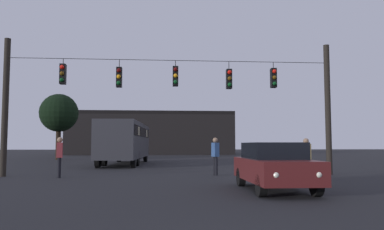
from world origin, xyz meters
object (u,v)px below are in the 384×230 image
car_near_right (274,165)px  pedestrian_crossing_left (60,154)px  car_far_left (132,151)px  pedestrian_crossing_right (215,154)px  pedestrian_crossing_center (306,156)px  city_bus (126,139)px  tree_left_silhouette (59,113)px

car_near_right → pedestrian_crossing_left: 9.67m
car_far_left → pedestrian_crossing_right: bearing=-75.8°
pedestrian_crossing_center → car_far_left: bearing=109.8°
pedestrian_crossing_left → pedestrian_crossing_center: bearing=-10.6°
city_bus → pedestrian_crossing_center: (8.61, -13.26, -0.89)m
city_bus → tree_left_silhouette: bearing=128.7°
car_near_right → pedestrian_crossing_right: pedestrian_crossing_right is taller
car_near_right → pedestrian_crossing_center: 4.14m
city_bus → pedestrian_crossing_left: (-1.82, -11.31, -0.85)m
tree_left_silhouette → city_bus: bearing=-51.3°
car_near_right → tree_left_silhouette: 29.24m
car_far_left → pedestrian_crossing_left: 23.37m
city_bus → car_near_right: bearing=-69.5°
pedestrian_crossing_left → car_far_left: bearing=86.7°
car_near_right → car_far_left: (-6.72, 28.67, 0.00)m
pedestrian_crossing_right → tree_left_silhouette: size_ratio=0.28×
city_bus → car_far_left: (-0.48, 12.02, -1.07)m
pedestrian_crossing_left → pedestrian_crossing_right: size_ratio=1.00×
car_near_right → pedestrian_crossing_right: bearing=99.6°
pedestrian_crossing_left → pedestrian_crossing_right: pedestrian_crossing_left is taller
car_far_left → pedestrian_crossing_center: 26.86m
pedestrian_crossing_center → pedestrian_crossing_right: 4.35m
tree_left_silhouette → car_far_left: bearing=23.8°
pedestrian_crossing_center → pedestrian_crossing_right: bearing=141.3°
car_far_left → pedestrian_crossing_center: (9.09, -25.28, 0.18)m
car_far_left → car_near_right: bearing=-76.8°
car_near_right → tree_left_silhouette: (-13.48, 25.69, 3.67)m
car_far_left → tree_left_silhouette: size_ratio=0.70×
city_bus → pedestrian_crossing_center: bearing=-57.0°
pedestrian_crossing_center → car_near_right: bearing=-125.0°
car_far_left → pedestrian_crossing_center: bearing=-70.2°
city_bus → pedestrian_crossing_right: size_ratio=6.24×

